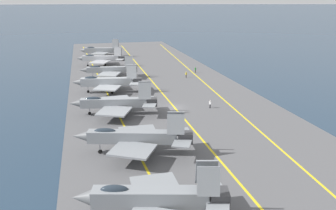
{
  "coord_description": "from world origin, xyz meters",
  "views": [
    {
      "loc": [
        -67.71,
        17.66,
        22.48
      ],
      "look_at": [
        -5.88,
        2.8,
        2.9
      ],
      "focal_mm": 38.0,
      "sensor_mm": 36.0,
      "label": 1
    }
  ],
  "objects_px": {
    "parked_jet_third": "(135,137)",
    "parked_jet_eighth": "(101,50)",
    "parked_jet_fourth": "(116,103)",
    "parked_jet_sixth": "(110,70)",
    "crew_white_vest": "(210,104)",
    "parked_jet_second": "(153,198)",
    "parked_jet_fifth": "(108,82)",
    "crew_green_vest": "(195,70)",
    "crew_yellow_vest": "(186,74)",
    "parked_jet_seventh": "(102,58)"
  },
  "relations": [
    {
      "from": "parked_jet_fifth",
      "to": "parked_jet_eighth",
      "type": "height_order",
      "value": "parked_jet_eighth"
    },
    {
      "from": "parked_jet_eighth",
      "to": "crew_green_vest",
      "type": "relative_size",
      "value": 9.14
    },
    {
      "from": "parked_jet_sixth",
      "to": "crew_yellow_vest",
      "type": "xyz_separation_m",
      "value": [
        -4.84,
        -20.78,
        -1.4
      ]
    },
    {
      "from": "parked_jet_fourth",
      "to": "parked_jet_sixth",
      "type": "bearing_deg",
      "value": -2.77
    },
    {
      "from": "parked_jet_third",
      "to": "crew_white_vest",
      "type": "xyz_separation_m",
      "value": [
        18.49,
        -18.22,
        -1.76
      ]
    },
    {
      "from": "parked_jet_seventh",
      "to": "crew_white_vest",
      "type": "height_order",
      "value": "parked_jet_seventh"
    },
    {
      "from": "parked_jet_sixth",
      "to": "crew_white_vest",
      "type": "xyz_separation_m",
      "value": [
        -33.13,
        -17.63,
        -1.42
      ]
    },
    {
      "from": "parked_jet_fourth",
      "to": "parked_jet_fifth",
      "type": "bearing_deg",
      "value": 0.35
    },
    {
      "from": "parked_jet_third",
      "to": "parked_jet_fourth",
      "type": "bearing_deg",
      "value": 3.01
    },
    {
      "from": "parked_jet_seventh",
      "to": "crew_green_vest",
      "type": "relative_size",
      "value": 9.13
    },
    {
      "from": "parked_jet_fourth",
      "to": "crew_white_vest",
      "type": "height_order",
      "value": "parked_jet_fourth"
    },
    {
      "from": "parked_jet_second",
      "to": "crew_yellow_vest",
      "type": "relative_size",
      "value": 9.45
    },
    {
      "from": "parked_jet_eighth",
      "to": "crew_white_vest",
      "type": "xyz_separation_m",
      "value": [
        -69.86,
        -17.86,
        -1.6
      ]
    },
    {
      "from": "parked_jet_seventh",
      "to": "parked_jet_eighth",
      "type": "distance_m",
      "value": 18.9
    },
    {
      "from": "parked_jet_third",
      "to": "crew_yellow_vest",
      "type": "bearing_deg",
      "value": -24.55
    },
    {
      "from": "parked_jet_fourth",
      "to": "crew_green_vest",
      "type": "xyz_separation_m",
      "value": [
        33.72,
        -26.97,
        -1.4
      ]
    },
    {
      "from": "parked_jet_third",
      "to": "crew_yellow_vest",
      "type": "relative_size",
      "value": 10.2
    },
    {
      "from": "parked_jet_seventh",
      "to": "crew_white_vest",
      "type": "bearing_deg",
      "value": -159.77
    },
    {
      "from": "crew_yellow_vest",
      "to": "crew_green_vest",
      "type": "distance_m",
      "value": 7.46
    },
    {
      "from": "parked_jet_fourth",
      "to": "crew_yellow_vest",
      "type": "distance_m",
      "value": 35.75
    },
    {
      "from": "parked_jet_second",
      "to": "crew_green_vest",
      "type": "height_order",
      "value": "parked_jet_second"
    },
    {
      "from": "parked_jet_seventh",
      "to": "parked_jet_third",
      "type": "bearing_deg",
      "value": -179.53
    },
    {
      "from": "parked_jet_second",
      "to": "parked_jet_seventh",
      "type": "height_order",
      "value": "parked_jet_second"
    },
    {
      "from": "parked_jet_eighth",
      "to": "crew_white_vest",
      "type": "bearing_deg",
      "value": -165.66
    },
    {
      "from": "parked_jet_third",
      "to": "crew_yellow_vest",
      "type": "distance_m",
      "value": 51.46
    },
    {
      "from": "parked_jet_third",
      "to": "parked_jet_sixth",
      "type": "distance_m",
      "value": 51.63
    },
    {
      "from": "parked_jet_seventh",
      "to": "parked_jet_eighth",
      "type": "xyz_separation_m",
      "value": [
        18.87,
        -0.93,
        -0.07
      ]
    },
    {
      "from": "parked_jet_second",
      "to": "crew_yellow_vest",
      "type": "xyz_separation_m",
      "value": [
        62.82,
        -21.92,
        -1.5
      ]
    },
    {
      "from": "parked_jet_fourth",
      "to": "parked_jet_fifth",
      "type": "xyz_separation_m",
      "value": [
        16.86,
        0.1,
        0.25
      ]
    },
    {
      "from": "parked_jet_second",
      "to": "parked_jet_fifth",
      "type": "xyz_separation_m",
      "value": [
        51.83,
        0.55,
        0.16
      ]
    },
    {
      "from": "parked_jet_fifth",
      "to": "parked_jet_fourth",
      "type": "bearing_deg",
      "value": -179.65
    },
    {
      "from": "parked_jet_third",
      "to": "crew_yellow_vest",
      "type": "height_order",
      "value": "parked_jet_third"
    },
    {
      "from": "parked_jet_fifth",
      "to": "parked_jet_second",
      "type": "bearing_deg",
      "value": -179.39
    },
    {
      "from": "crew_yellow_vest",
      "to": "parked_jet_second",
      "type": "bearing_deg",
      "value": 160.76
    },
    {
      "from": "parked_jet_fourth",
      "to": "parked_jet_third",
      "type": "bearing_deg",
      "value": -176.99
    },
    {
      "from": "parked_jet_fifth",
      "to": "parked_jet_eighth",
      "type": "distance_m",
      "value": 52.58
    },
    {
      "from": "parked_jet_sixth",
      "to": "crew_white_vest",
      "type": "distance_m",
      "value": 37.56
    },
    {
      "from": "parked_jet_third",
      "to": "parked_jet_eighth",
      "type": "xyz_separation_m",
      "value": [
        88.35,
        -0.36,
        -0.15
      ]
    },
    {
      "from": "parked_jet_fourth",
      "to": "parked_jet_sixth",
      "type": "relative_size",
      "value": 1.06
    },
    {
      "from": "parked_jet_fourth",
      "to": "crew_yellow_vest",
      "type": "xyz_separation_m",
      "value": [
        27.85,
        -22.37,
        -1.42
      ]
    },
    {
      "from": "parked_jet_second",
      "to": "parked_jet_fourth",
      "type": "xyz_separation_m",
      "value": [
        34.97,
        0.45,
        -0.08
      ]
    },
    {
      "from": "crew_yellow_vest",
      "to": "parked_jet_fifth",
      "type": "bearing_deg",
      "value": 116.07
    },
    {
      "from": "parked_jet_fourth",
      "to": "parked_jet_seventh",
      "type": "distance_m",
      "value": 50.55
    },
    {
      "from": "parked_jet_sixth",
      "to": "parked_jet_eighth",
      "type": "relative_size",
      "value": 1.01
    },
    {
      "from": "parked_jet_fifth",
      "to": "parked_jet_eighth",
      "type": "xyz_separation_m",
      "value": [
        52.56,
        -1.45,
        -0.08
      ]
    },
    {
      "from": "parked_jet_third",
      "to": "parked_jet_eighth",
      "type": "bearing_deg",
      "value": -0.23
    },
    {
      "from": "crew_white_vest",
      "to": "parked_jet_eighth",
      "type": "bearing_deg",
      "value": 14.34
    },
    {
      "from": "parked_jet_third",
      "to": "parked_jet_seventh",
      "type": "bearing_deg",
      "value": 0.47
    },
    {
      "from": "parked_jet_third",
      "to": "parked_jet_sixth",
      "type": "height_order",
      "value": "parked_jet_third"
    },
    {
      "from": "parked_jet_fourth",
      "to": "parked_jet_sixth",
      "type": "distance_m",
      "value": 32.73
    }
  ]
}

